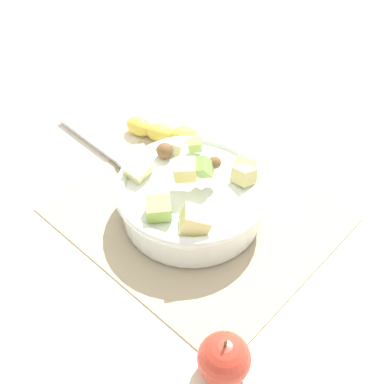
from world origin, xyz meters
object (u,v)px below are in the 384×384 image
Objects in this scene: serving_spoon at (111,151)px; banana_whole at (161,132)px; whole_apple at (224,359)px; salad_bowl at (192,196)px.

banana_whole reaches higher than serving_spoon.
serving_spoon is 1.56× the size of banana_whole.
whole_apple reaches higher than serving_spoon.
banana_whole is (-0.03, -0.10, 0.01)m from serving_spoon.
whole_apple is 0.54× the size of banana_whole.
serving_spoon is at bearing 71.65° from banana_whole.
salad_bowl is 0.21m from banana_whole.
serving_spoon is 0.46m from whole_apple.
banana_whole is at bearing -30.38° from salad_bowl.
whole_apple is (-0.21, 0.17, -0.01)m from salad_bowl.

